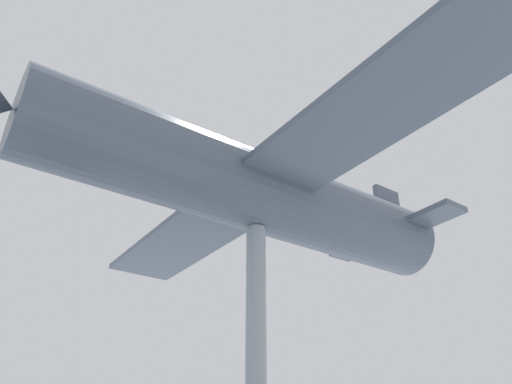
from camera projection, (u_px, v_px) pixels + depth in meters
The scene contains 2 objects.
support_pylon_central at pixel (256, 374), 11.37m from camera, with size 0.50×0.50×7.31m.
suspended_airplane at pixel (247, 189), 13.52m from camera, with size 15.88×14.03×2.95m.
Camera 1 is at (-11.19, 4.22, 1.80)m, focal length 35.00 mm.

